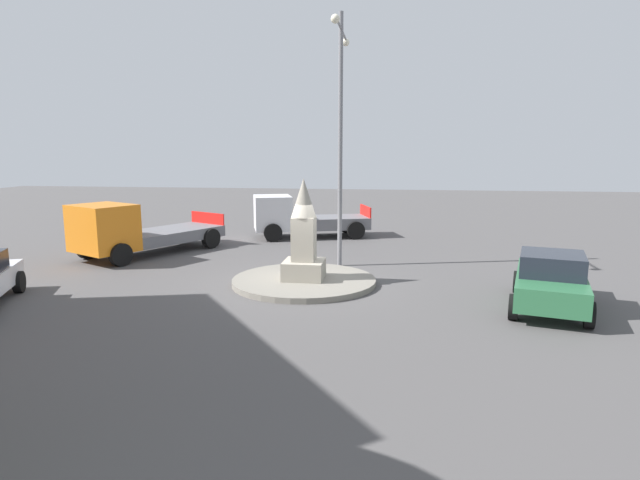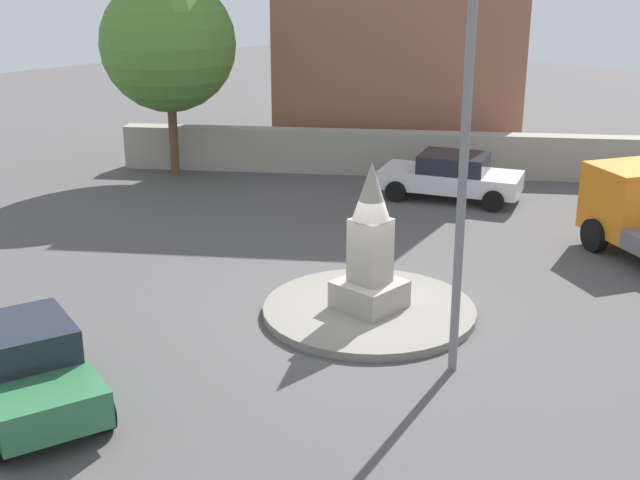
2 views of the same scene
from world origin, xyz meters
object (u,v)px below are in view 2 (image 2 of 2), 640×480
object	(u,v)px
tree_near_wall	(168,44)
car_white_near_island	(451,176)
car_green_waiting	(26,366)
corner_building	(401,18)
monument	(370,249)
streetlamp	(468,84)

from	to	relation	value
tree_near_wall	car_white_near_island	bearing A→B (deg)	-154.69
car_white_near_island	tree_near_wall	distance (m)	10.08
car_green_waiting	tree_near_wall	size ratio (longest dim) A/B	0.63
car_green_waiting	corner_building	distance (m)	21.95
car_green_waiting	corner_building	xyz separation A→B (m)	(8.09, -19.99, 4.06)
monument	corner_building	world-z (taller)	corner_building
car_white_near_island	car_green_waiting	xyz separation A→B (m)	(-2.17, 15.19, 0.02)
car_white_near_island	car_green_waiting	distance (m)	15.35
car_white_near_island	tree_near_wall	bearing A→B (deg)	25.31
monument	car_white_near_island	size ratio (longest dim) A/B	0.69
car_white_near_island	corner_building	size ratio (longest dim) A/B	0.47
streetlamp	tree_near_wall	world-z (taller)	streetlamp
monument	car_green_waiting	size ratio (longest dim) A/B	0.76
streetlamp	car_white_near_island	xyz separation A→B (m)	(6.54, -9.19, -4.47)
tree_near_wall	corner_building	bearing A→B (deg)	-106.27
streetlamp	car_green_waiting	distance (m)	8.66
car_green_waiting	car_white_near_island	bearing A→B (deg)	-81.89
car_white_near_island	corner_building	bearing A→B (deg)	-39.00
streetlamp	car_green_waiting	size ratio (longest dim) A/B	2.11
streetlamp	car_white_near_island	size ratio (longest dim) A/B	1.91
streetlamp	car_white_near_island	distance (m)	12.14
tree_near_wall	streetlamp	bearing A→B (deg)	161.03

